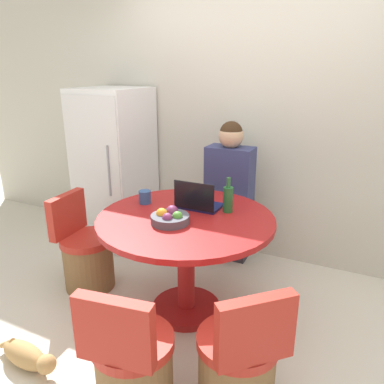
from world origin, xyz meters
TOP-DOWN VIEW (x-y plane):
  - ground_plane at (0.00, 0.00)m, footprint 12.00×12.00m
  - wall_back at (0.00, 1.44)m, footprint 7.00×0.06m
  - refrigerator at (-1.28, 1.07)m, footprint 0.62×0.67m
  - dining_table at (-0.09, 0.27)m, footprint 1.24×1.24m
  - chair_near_camera at (0.04, -0.62)m, footprint 0.44×0.45m
  - chair_near_right_corner at (0.53, -0.38)m, footprint 0.50×0.50m
  - chair_left_side at (-0.99, 0.22)m, footprint 0.43×0.43m
  - person_seated at (-0.06, 1.11)m, footprint 0.40×0.37m
  - laptop at (-0.08, 0.45)m, footprint 0.31×0.22m
  - fruit_bowl at (-0.14, 0.13)m, footprint 0.26×0.26m
  - coffee_cup at (-0.49, 0.38)m, footprint 0.09×0.09m
  - bottle at (0.14, 0.48)m, footprint 0.07×0.07m
  - cat at (-0.72, -0.65)m, footprint 0.51×0.17m

SIDE VIEW (x-z plane):
  - ground_plane at x=0.00m, z-range 0.00..0.00m
  - cat at x=-0.72m, z-range 0.00..0.16m
  - chair_near_camera at x=0.04m, z-range -0.12..0.67m
  - chair_near_right_corner at x=0.53m, z-range -0.12..0.67m
  - chair_left_side at x=-0.99m, z-range -0.12..0.67m
  - dining_table at x=-0.09m, z-range 0.21..0.98m
  - person_seated at x=-0.06m, z-range 0.07..1.40m
  - refrigerator at x=-1.28m, z-range 0.00..1.57m
  - fruit_bowl at x=-0.14m, z-range 0.76..0.86m
  - laptop at x=-0.08m, z-range 0.71..0.93m
  - coffee_cup at x=-0.49m, z-range 0.77..0.87m
  - bottle at x=0.14m, z-range 0.74..1.00m
  - wall_back at x=0.00m, z-range 0.00..2.60m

